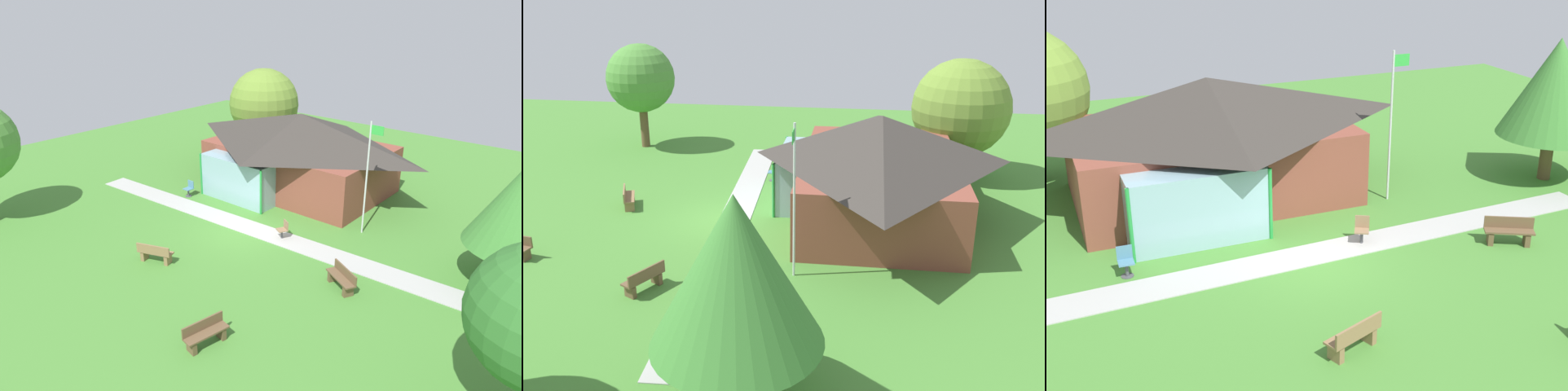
# 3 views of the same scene
# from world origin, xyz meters

# --- Properties ---
(ground_plane) EXTENTS (44.00, 44.00, 0.00)m
(ground_plane) POSITION_xyz_m (0.00, 0.00, 0.00)
(ground_plane) COLOR #478433
(pavilion) EXTENTS (10.46, 7.96, 4.29)m
(pavilion) POSITION_xyz_m (-1.44, 6.16, 2.23)
(pavilion) COLOR brown
(pavilion) RESTS_ON ground_plane
(footpath) EXTENTS (20.84, 2.18, 0.03)m
(footpath) POSITION_xyz_m (0.00, 0.46, 0.01)
(footpath) COLOR #ADADA8
(footpath) RESTS_ON ground_plane
(flagpole) EXTENTS (0.64, 0.08, 5.29)m
(flagpole) POSITION_xyz_m (4.30, 3.45, 2.93)
(flagpole) COLOR silver
(flagpole) RESTS_ON ground_plane
(bench_front_right) EXTENTS (0.71, 1.56, 0.84)m
(bench_front_right) POSITION_xyz_m (4.28, -6.68, 0.40)
(bench_front_right) COLOR brown
(bench_front_right) RESTS_ON ground_plane
(bench_front_center) EXTENTS (1.56, 0.94, 0.84)m
(bench_front_center) POSITION_xyz_m (-0.99, -4.44, 0.40)
(bench_front_center) COLOR olive
(bench_front_center) RESTS_ON ground_plane
(bench_mid_right) EXTENTS (1.53, 1.10, 0.84)m
(bench_mid_right) POSITION_xyz_m (5.93, -1.18, 0.40)
(bench_mid_right) COLOR brown
(bench_mid_right) RESTS_ON ground_plane
(patio_chair_west) EXTENTS (0.45, 0.45, 0.86)m
(patio_chair_west) POSITION_xyz_m (-5.25, 1.34, 0.42)
(patio_chair_west) COLOR teal
(patio_chair_west) RESTS_ON ground_plane
(patio_chair_lawn_spare) EXTENTS (0.60, 0.60, 0.86)m
(patio_chair_lawn_spare) POSITION_xyz_m (1.79, 0.62, 0.42)
(patio_chair_lawn_spare) COLOR #8C6B4C
(patio_chair_lawn_spare) RESTS_ON ground_plane
(tree_behind_pavilion_left) EXTENTS (4.72, 4.72, 5.81)m
(tree_behind_pavilion_left) POSITION_xyz_m (-7.19, 10.18, 3.44)
(tree_behind_pavilion_left) COLOR brown
(tree_behind_pavilion_left) RESTS_ON ground_plane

